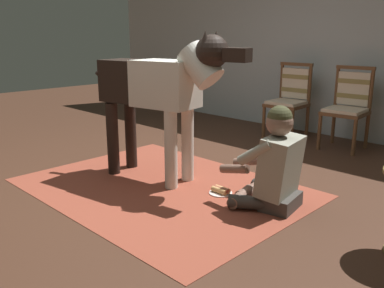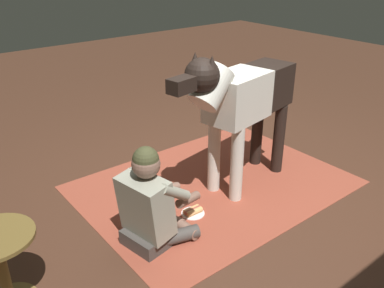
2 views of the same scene
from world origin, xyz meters
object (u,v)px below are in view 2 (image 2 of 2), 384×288
person_sitting_on_floor (151,204)px  hot_dog_on_plate (193,212)px  large_dog (242,99)px  round_side_table (1,265)px

person_sitting_on_floor → hot_dog_on_plate: size_ratio=4.07×
large_dog → hot_dog_on_plate: bearing=10.1°
large_dog → hot_dog_on_plate: large_dog is taller
large_dog → person_sitting_on_floor: bearing=10.1°
hot_dog_on_plate → large_dog: bearing=-169.9°
round_side_table → large_dog: bearing=-175.5°
large_dog → hot_dog_on_plate: (0.65, 0.12, -0.85)m
large_dog → round_side_table: 2.28m
large_dog → round_side_table: large_dog is taller
person_sitting_on_floor → round_side_table: size_ratio=1.50×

